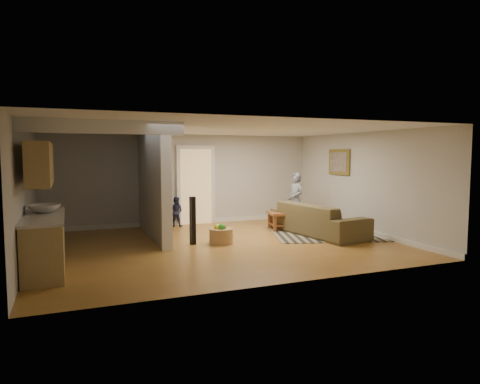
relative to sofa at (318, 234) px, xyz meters
name	(u,v)px	position (x,y,z in m)	size (l,w,h in m)	color
ground	(221,245)	(-2.60, -0.24, 0.00)	(7.50, 7.50, 0.00)	brown
room_shell	(167,178)	(-3.67, 0.18, 1.46)	(7.54, 6.02, 2.52)	#B9B7B1
area_rug	(331,234)	(0.32, -0.11, 0.01)	(2.83, 2.07, 0.01)	black
sofa	(318,234)	(0.00, 0.00, 0.00)	(2.63, 1.03, 0.77)	brown
coffee_table	(292,216)	(-0.25, 0.86, 0.36)	(1.30, 0.91, 0.70)	brown
tv_console	(157,205)	(-3.54, 1.95, 0.66)	(0.50, 1.18, 0.99)	brown
speaker_left	(193,221)	(-3.16, 0.01, 0.52)	(0.10, 0.10, 1.05)	black
speaker_right	(161,215)	(-3.60, 1.23, 0.50)	(0.10, 0.10, 1.00)	black
toy_basket	(221,235)	(-2.56, -0.14, 0.19)	(0.52, 0.52, 0.46)	olive
child	(295,226)	(0.06, 1.22, 0.00)	(0.53, 0.35, 1.47)	gray
toddler	(176,226)	(-2.94, 2.46, 0.00)	(0.39, 0.31, 0.81)	#202443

